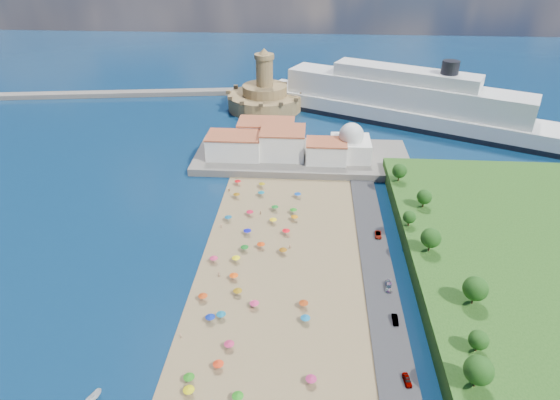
{
  "coord_description": "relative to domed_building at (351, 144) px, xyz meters",
  "views": [
    {
      "loc": [
        13.14,
        -108.38,
        85.87
      ],
      "look_at": [
        4.0,
        25.0,
        8.0
      ],
      "focal_mm": 30.0,
      "sensor_mm": 36.0,
      "label": 1
    }
  ],
  "objects": [
    {
      "name": "parked_cars",
      "position": [
        6.0,
        -80.06,
        -7.65
      ],
      "size": [
        2.32,
        59.85,
        1.29
      ],
      "color": "gray",
      "rests_on": "promenade"
    },
    {
      "name": "domed_building",
      "position": [
        0.0,
        0.0,
        0.0
      ],
      "size": [
        16.0,
        16.0,
        15.0
      ],
      "color": "silver",
      "rests_on": "terrace"
    },
    {
      "name": "waterfront_buildings",
      "position": [
        -33.05,
        2.64,
        -1.1
      ],
      "size": [
        57.0,
        29.0,
        11.0
      ],
      "color": "silver",
      "rests_on": "terrace"
    },
    {
      "name": "hillside_trees",
      "position": [
        18.81,
        -82.24,
        1.26
      ],
      "size": [
        15.63,
        110.62,
        7.78
      ],
      "color": "#382314",
      "rests_on": "hillside"
    },
    {
      "name": "breakwater",
      "position": [
        -140.0,
        82.0,
        -7.67
      ],
      "size": [
        199.03,
        34.77,
        2.6
      ],
      "primitive_type": "cube",
      "rotation": [
        0.0,
        0.0,
        0.14
      ],
      "color": "#59544C",
      "rests_on": "ground"
    },
    {
      "name": "beach_parasols",
      "position": [
        -32.5,
        -80.47,
        -6.83
      ],
      "size": [
        32.12,
        118.32,
        2.2
      ],
      "color": "gray",
      "rests_on": "beach"
    },
    {
      "name": "terrace",
      "position": [
        -20.0,
        2.0,
        -7.47
      ],
      "size": [
        90.0,
        36.0,
        3.0
      ],
      "primitive_type": "cube",
      "color": "#59544C",
      "rests_on": "ground"
    },
    {
      "name": "beachgoers",
      "position": [
        -37.28,
        -74.4,
        -7.88
      ],
      "size": [
        28.14,
        102.5,
        1.85
      ],
      "color": "tan",
      "rests_on": "beach"
    },
    {
      "name": "cruise_ship",
      "position": [
        28.9,
        51.72,
        0.85
      ],
      "size": [
        146.85,
        85.43,
        33.19
      ],
      "color": "black",
      "rests_on": "ground"
    },
    {
      "name": "jetty",
      "position": [
        -42.0,
        37.0,
        -7.77
      ],
      "size": [
        18.0,
        70.0,
        2.4
      ],
      "primitive_type": "cube",
      "color": "#59544C",
      "rests_on": "ground"
    },
    {
      "name": "fortress",
      "position": [
        -42.0,
        67.0,
        -2.29
      ],
      "size": [
        40.0,
        40.0,
        32.4
      ],
      "color": "#95764A",
      "rests_on": "ground"
    },
    {
      "name": "ground",
      "position": [
        -30.0,
        -71.0,
        -8.97
      ],
      "size": [
        700.0,
        700.0,
        0.0
      ],
      "primitive_type": "plane",
      "color": "#071938",
      "rests_on": "ground"
    }
  ]
}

